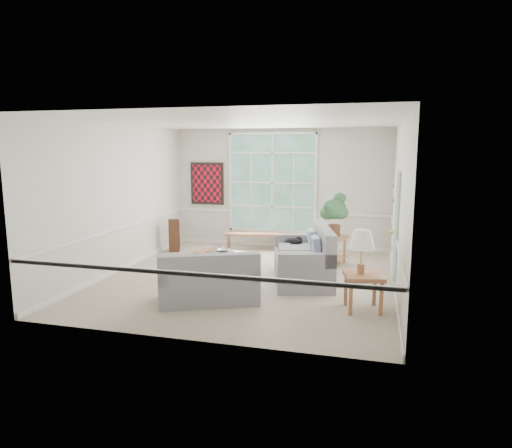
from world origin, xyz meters
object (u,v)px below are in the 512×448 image
(loveseat_right, at_px, (302,254))
(end_table, at_px, (329,250))
(coffee_table, at_px, (225,263))
(loveseat_front, at_px, (209,276))
(side_table, at_px, (363,292))

(loveseat_right, xyz_separation_m, end_table, (0.38, 1.43, -0.21))
(coffee_table, relative_size, end_table, 1.84)
(loveseat_front, relative_size, end_table, 2.57)
(loveseat_right, distance_m, coffee_table, 1.62)
(loveseat_right, relative_size, coffee_table, 1.68)
(loveseat_right, height_order, side_table, loveseat_right)
(end_table, distance_m, side_table, 2.94)
(loveseat_right, height_order, loveseat_front, loveseat_right)
(end_table, relative_size, side_table, 1.07)
(loveseat_front, relative_size, coffee_table, 1.40)
(loveseat_right, relative_size, end_table, 3.10)
(coffee_table, height_order, side_table, side_table)
(loveseat_right, height_order, end_table, loveseat_right)
(coffee_table, distance_m, end_table, 2.38)
(loveseat_right, bearing_deg, loveseat_front, -143.10)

